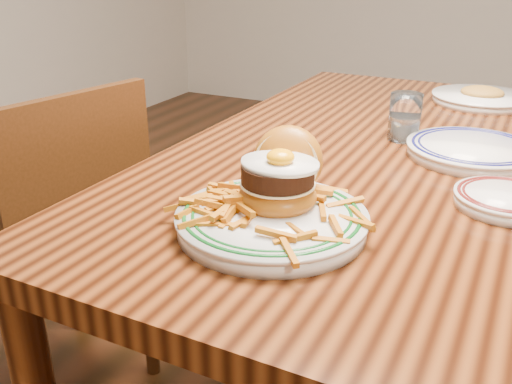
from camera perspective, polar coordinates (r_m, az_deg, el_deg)
The scene contains 7 objects.
table at distance 1.40m, azimuth 11.24°, elevation 1.02°, with size 0.85×1.60×0.75m.
chair_left at distance 1.57m, azimuth -18.88°, elevation -4.95°, with size 0.48×0.48×0.89m.
main_plate at distance 0.95m, azimuth 1.88°, elevation -1.05°, with size 0.32×0.34×0.15m.
side_plate at distance 1.12m, azimuth 23.75°, elevation -0.63°, with size 0.18×0.19×0.03m.
rear_plate at distance 1.36m, azimuth 20.90°, elevation 3.99°, with size 0.29×0.29×0.03m.
water_glass at distance 1.43m, azimuth 14.64°, elevation 7.01°, with size 0.08×0.08×0.11m.
far_plate at distance 1.87m, azimuth 21.62°, elevation 8.78°, with size 0.29×0.29×0.05m.
Camera 1 is at (0.33, -1.26, 1.18)m, focal length 40.00 mm.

